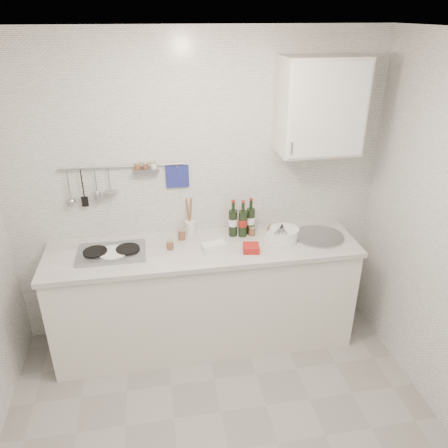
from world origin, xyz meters
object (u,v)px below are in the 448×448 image
(wine_bottles, at_px, (242,218))
(wall_cabinet, at_px, (320,106))
(plate_stack_sink, at_px, (282,235))
(utensil_crock, at_px, (190,226))
(plate_stack_hob, at_px, (113,254))

(wine_bottles, bearing_deg, wall_cabinet, -2.83)
(plate_stack_sink, distance_m, wine_bottles, 0.35)
(wall_cabinet, bearing_deg, plate_stack_sink, -156.80)
(plate_stack_sink, relative_size, wine_bottles, 0.92)
(plate_stack_sink, height_order, utensil_crock, utensil_crock)
(utensil_crock, bearing_deg, wall_cabinet, -6.31)
(plate_stack_sink, bearing_deg, utensil_crock, 163.04)
(wall_cabinet, relative_size, utensil_crock, 2.11)
(plate_stack_hob, bearing_deg, utensil_crock, 22.48)
(plate_stack_hob, distance_m, utensil_crock, 0.66)
(wall_cabinet, xyz_separation_m, wine_bottles, (-0.56, 0.03, -0.87))
(plate_stack_hob, height_order, plate_stack_sink, plate_stack_sink)
(plate_stack_hob, height_order, wine_bottles, wine_bottles)
(wall_cabinet, bearing_deg, plate_stack_hob, -174.81)
(plate_stack_hob, relative_size, plate_stack_sink, 0.83)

